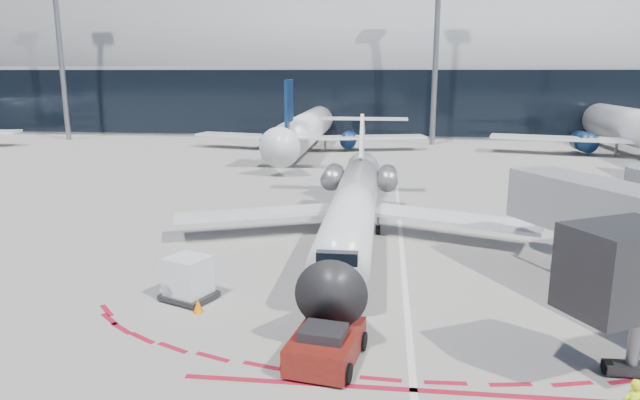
# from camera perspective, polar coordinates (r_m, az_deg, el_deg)

# --- Properties ---
(ground) EXTENTS (260.00, 260.00, 0.00)m
(ground) POSITION_cam_1_polar(r_m,az_deg,el_deg) (28.51, 8.31, -6.32)
(ground) COLOR gray
(ground) RESTS_ON ground
(apron_centerline) EXTENTS (0.25, 40.00, 0.01)m
(apron_centerline) POSITION_cam_1_polar(r_m,az_deg,el_deg) (30.41, 8.21, -5.09)
(apron_centerline) COLOR silver
(apron_centerline) RESTS_ON ground
(apron_stop_bar) EXTENTS (14.00, 0.25, 0.01)m
(apron_stop_bar) POSITION_cam_1_polar(r_m,az_deg,el_deg) (18.03, 9.34, -18.25)
(apron_stop_bar) COLOR maroon
(apron_stop_bar) RESTS_ON ground
(terminal_building) EXTENTS (150.00, 24.15, 24.00)m
(terminal_building) POSITION_cam_1_polar(r_m,az_deg,el_deg) (91.94, 7.37, 12.16)
(terminal_building) COLOR gray
(terminal_building) RESTS_ON ground
(light_mast_west) EXTENTS (0.70, 0.70, 25.00)m
(light_mast_west) POSITION_cam_1_polar(r_m,az_deg,el_deg) (86.97, -24.56, 13.75)
(light_mast_west) COLOR slate
(light_mast_west) RESTS_ON ground
(light_mast_centre) EXTENTS (0.70, 0.70, 25.00)m
(light_mast_centre) POSITION_cam_1_polar(r_m,az_deg,el_deg) (75.27, 11.54, 14.95)
(light_mast_centre) COLOR slate
(light_mast_centre) RESTS_ON ground
(regional_jet) EXTENTS (20.69, 25.52, 6.39)m
(regional_jet) POSITION_cam_1_polar(r_m,az_deg,el_deg) (31.68, 3.43, -0.26)
(regional_jet) COLOR silver
(regional_jet) RESTS_ON ground
(pushback_tug) EXTENTS (2.62, 5.18, 1.32)m
(pushback_tug) POSITION_cam_1_polar(r_m,az_deg,el_deg) (19.04, 0.59, -14.30)
(pushback_tug) COLOR #56110C
(pushback_tug) RESTS_ON ground
(uld_container) EXTENTS (2.46, 2.31, 1.85)m
(uld_container) POSITION_cam_1_polar(r_m,az_deg,el_deg) (24.25, -13.03, -7.69)
(uld_container) COLOR black
(uld_container) RESTS_ON ground
(safety_cone_left) EXTENTS (0.40, 0.40, 0.56)m
(safety_cone_left) POSITION_cam_1_polar(r_m,az_deg,el_deg) (23.18, -12.10, -10.31)
(safety_cone_left) COLOR orange
(safety_cone_left) RESTS_ON ground
(bg_airliner_1) EXTENTS (32.85, 34.78, 10.63)m
(bg_airliner_1) POSITION_cam_1_polar(r_m,az_deg,el_deg) (69.05, -1.15, 9.45)
(bg_airliner_1) COLOR silver
(bg_airliner_1) RESTS_ON ground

